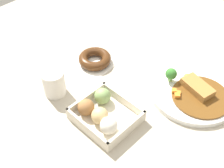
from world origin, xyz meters
name	(u,v)px	position (x,y,z in m)	size (l,w,h in m)	color
ground_plane	(134,89)	(0.00, 0.00, 0.00)	(1.60, 1.60, 0.00)	#B2A893
curry_plate	(193,91)	(0.15, 0.12, 0.01)	(0.29, 0.29, 0.07)	white
donut_box	(102,113)	(0.02, -0.16, 0.03)	(0.18, 0.16, 0.06)	beige
chocolate_ring_donut	(95,59)	(-0.19, 0.00, 0.02)	(0.14, 0.14, 0.04)	white
coffee_mug	(54,83)	(-0.18, -0.20, 0.04)	(0.07, 0.07, 0.09)	silver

